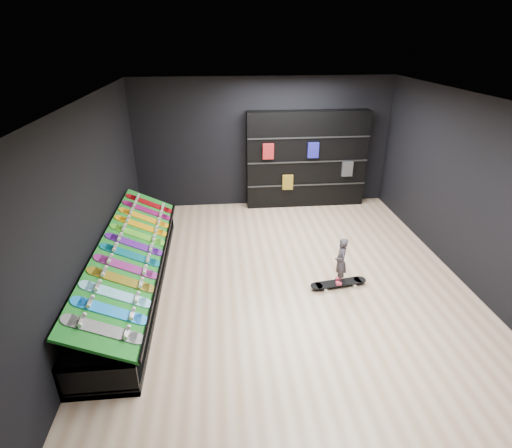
{
  "coord_description": "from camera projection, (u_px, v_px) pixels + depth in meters",
  "views": [
    {
      "loc": [
        -1.08,
        -5.7,
        3.84
      ],
      "look_at": [
        -0.5,
        0.2,
        1.0
      ],
      "focal_mm": 28.0,
      "sensor_mm": 36.0,
      "label": 1
    }
  ],
  "objects": [
    {
      "name": "floor",
      "position": [
        286.0,
        280.0,
        6.87
      ],
      "size": [
        6.0,
        7.0,
        0.01
      ],
      "primitive_type": "cube",
      "color": "tan",
      "rests_on": "ground"
    },
    {
      "name": "ceiling",
      "position": [
        293.0,
        100.0,
        5.57
      ],
      "size": [
        6.0,
        7.0,
        0.01
      ],
      "primitive_type": "cube",
      "color": "white",
      "rests_on": "ground"
    },
    {
      "name": "wall_back",
      "position": [
        263.0,
        144.0,
        9.36
      ],
      "size": [
        6.0,
        0.02,
        3.0
      ],
      "primitive_type": "cube",
      "color": "black",
      "rests_on": "ground"
    },
    {
      "name": "wall_front",
      "position": [
        367.0,
        369.0,
        3.08
      ],
      "size": [
        6.0,
        0.02,
        3.0
      ],
      "primitive_type": "cube",
      "color": "black",
      "rests_on": "ground"
    },
    {
      "name": "wall_left",
      "position": [
        91.0,
        207.0,
        5.96
      ],
      "size": [
        0.02,
        7.0,
        3.0
      ],
      "primitive_type": "cube",
      "color": "black",
      "rests_on": "ground"
    },
    {
      "name": "wall_right",
      "position": [
        471.0,
        192.0,
        6.49
      ],
      "size": [
        0.02,
        7.0,
        3.0
      ],
      "primitive_type": "cube",
      "color": "black",
      "rests_on": "ground"
    },
    {
      "name": "display_rack",
      "position": [
        133.0,
        276.0,
        6.54
      ],
      "size": [
        0.9,
        4.5,
        0.5
      ],
      "primitive_type": null,
      "color": "black",
      "rests_on": "ground"
    },
    {
      "name": "turf_ramp",
      "position": [
        132.0,
        251.0,
        6.34
      ],
      "size": [
        0.92,
        4.5,
        0.46
      ],
      "primitive_type": "cube",
      "rotation": [
        0.0,
        0.44,
        0.0
      ],
      "color": "#0F6015",
      "rests_on": "display_rack"
    },
    {
      "name": "back_shelving",
      "position": [
        306.0,
        160.0,
        9.45
      ],
      "size": [
        2.84,
        0.33,
        2.27
      ],
      "primitive_type": "cube",
      "color": "black",
      "rests_on": "ground"
    },
    {
      "name": "floor_skateboard",
      "position": [
        338.0,
        284.0,
        6.67
      ],
      "size": [
        1.0,
        0.36,
        0.09
      ],
      "primitive_type": null,
      "rotation": [
        0.0,
        0.0,
        0.14
      ],
      "color": "black",
      "rests_on": "ground"
    },
    {
      "name": "child",
      "position": [
        340.0,
        270.0,
        6.54
      ],
      "size": [
        0.15,
        0.2,
        0.49
      ],
      "primitive_type": "imported",
      "rotation": [
        0.0,
        0.0,
        -1.7
      ],
      "color": "black",
      "rests_on": "floor_skateboard"
    },
    {
      "name": "display_board_0",
      "position": [
        104.0,
        329.0,
        4.63
      ],
      "size": [
        0.93,
        0.22,
        0.5
      ],
      "primitive_type": null,
      "rotation": [
        0.0,
        0.44,
        0.0
      ],
      "color": "black",
      "rests_on": "turf_ramp"
    },
    {
      "name": "display_board_1",
      "position": [
        110.0,
        311.0,
        4.94
      ],
      "size": [
        0.93,
        0.22,
        0.5
      ],
      "primitive_type": null,
      "rotation": [
        0.0,
        0.44,
        0.0
      ],
      "color": "blue",
      "rests_on": "turf_ramp"
    },
    {
      "name": "display_board_2",
      "position": [
        116.0,
        294.0,
        5.25
      ],
      "size": [
        0.93,
        0.22,
        0.5
      ],
      "primitive_type": null,
      "rotation": [
        0.0,
        0.44,
        0.0
      ],
      "color": "#0CB2E5",
      "rests_on": "turf_ramp"
    },
    {
      "name": "display_board_3",
      "position": [
        122.0,
        280.0,
        5.56
      ],
      "size": [
        0.93,
        0.22,
        0.5
      ],
      "primitive_type": null,
      "rotation": [
        0.0,
        0.44,
        0.0
      ],
      "color": "yellow",
      "rests_on": "turf_ramp"
    },
    {
      "name": "display_board_4",
      "position": [
        127.0,
        267.0,
        5.87
      ],
      "size": [
        0.93,
        0.22,
        0.5
      ],
      "primitive_type": null,
      "rotation": [
        0.0,
        0.44,
        0.0
      ],
      "color": "#2626BF",
      "rests_on": "turf_ramp"
    },
    {
      "name": "display_board_5",
      "position": [
        131.0,
        255.0,
        6.18
      ],
      "size": [
        0.93,
        0.22,
        0.5
      ],
      "primitive_type": null,
      "rotation": [
        0.0,
        0.44,
        0.0
      ],
      "color": "#0C8C99",
      "rests_on": "turf_ramp"
    },
    {
      "name": "display_board_6",
      "position": [
        135.0,
        244.0,
        6.49
      ],
      "size": [
        0.93,
        0.22,
        0.5
      ],
      "primitive_type": null,
      "rotation": [
        0.0,
        0.44,
        0.0
      ],
      "color": "purple",
      "rests_on": "turf_ramp"
    },
    {
      "name": "display_board_7",
      "position": [
        138.0,
        235.0,
        6.8
      ],
      "size": [
        0.93,
        0.22,
        0.5
      ],
      "primitive_type": null,
      "rotation": [
        0.0,
        0.44,
        0.0
      ],
      "color": "green",
      "rests_on": "turf_ramp"
    },
    {
      "name": "display_board_8",
      "position": [
        142.0,
        226.0,
        7.11
      ],
      "size": [
        0.93,
        0.22,
        0.5
      ],
      "primitive_type": null,
      "rotation": [
        0.0,
        0.44,
        0.0
      ],
      "color": "yellow",
      "rests_on": "turf_ramp"
    },
    {
      "name": "display_board_9",
      "position": [
        144.0,
        218.0,
        7.42
      ],
      "size": [
        0.93,
        0.22,
        0.5
      ],
      "primitive_type": null,
      "rotation": [
        0.0,
        0.44,
        0.0
      ],
      "color": "orange",
      "rests_on": "turf_ramp"
    },
    {
      "name": "display_board_10",
      "position": [
        147.0,
        210.0,
        7.73
      ],
      "size": [
        0.93,
        0.22,
        0.5
      ],
      "primitive_type": null,
      "rotation": [
        0.0,
        0.44,
        0.0
      ],
      "color": "#E5198C",
      "rests_on": "turf_ramp"
    },
    {
      "name": "display_board_11",
      "position": [
        150.0,
        204.0,
        8.04
      ],
      "size": [
        0.93,
        0.22,
        0.5
      ],
      "primitive_type": null,
      "rotation": [
        0.0,
        0.44,
        0.0
      ],
      "color": "red",
      "rests_on": "turf_ramp"
    }
  ]
}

